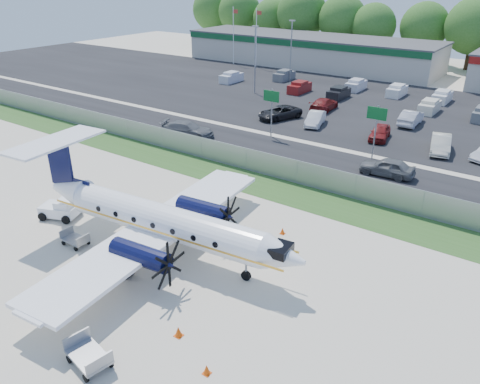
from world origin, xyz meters
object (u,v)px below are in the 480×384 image
Objects in this scene: pushback_tug at (61,209)px; baggage_cart_near at (75,239)px; baggage_cart_far at (89,356)px; aircraft at (160,220)px.

baggage_cart_near is (3.87, -1.81, -0.23)m from pushback_tug.
baggage_cart_near is at bearing 145.96° from baggage_cart_far.
aircraft reaches higher than baggage_cart_near.
aircraft is 9.12m from pushback_tug.
aircraft is 8.21× the size of baggage_cart_far.
pushback_tug is 4.28m from baggage_cart_near.
baggage_cart_far is at bearing -34.04° from baggage_cart_near.
pushback_tug reaches higher than baggage_cart_near.
baggage_cart_far is at bearing -66.11° from aircraft.
baggage_cart_far is (8.85, -5.98, 0.10)m from baggage_cart_near.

